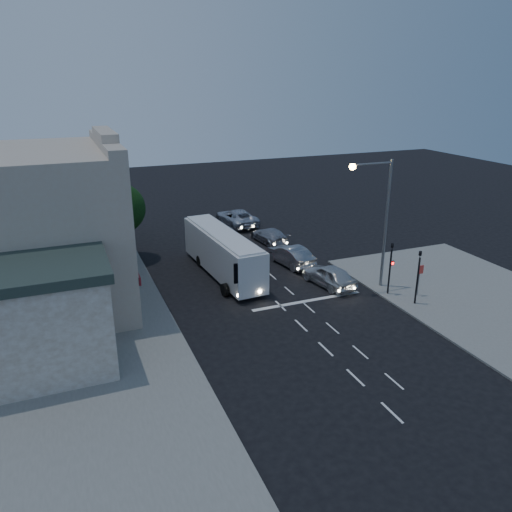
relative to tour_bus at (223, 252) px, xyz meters
name	(u,v)px	position (x,y,z in m)	size (l,w,h in m)	color
ground	(294,319)	(1.74, -8.70, -1.83)	(120.00, 120.00, 0.00)	black
sidewalk_near	(502,309)	(14.74, -12.70, -1.77)	(12.00, 24.00, 0.12)	slate
sidewalk_far	(67,301)	(-11.26, -0.70, -1.77)	(12.00, 50.00, 0.12)	slate
road_markings	(289,295)	(3.03, -5.39, -1.82)	(8.00, 30.55, 0.01)	silver
tour_bus	(223,252)	(0.00, 0.00, 0.00)	(3.00, 11.13, 3.38)	silver
car_suv	(329,275)	(6.40, -4.90, -1.04)	(1.86, 4.61, 1.57)	silver
car_sedan_a	(290,255)	(5.66, -0.04, -1.03)	(1.69, 4.86, 1.60)	gray
car_sedan_b	(269,236)	(6.38, 5.78, -1.15)	(1.89, 4.66, 1.35)	#9B9CA4
car_sedan_c	(237,217)	(5.55, 12.18, -1.00)	(2.74, 5.95, 1.65)	#AEB2BD
traffic_signal_main	(391,262)	(9.34, -7.92, 0.59)	(0.25, 0.35, 4.10)	black
traffic_signal_side	(418,271)	(10.04, -9.90, 0.59)	(0.18, 0.15, 4.10)	black
regulatory_sign	(420,275)	(11.04, -8.94, -0.23)	(0.45, 0.12, 2.20)	slate
streetlight	(379,210)	(9.09, -6.50, 3.91)	(3.32, 0.44, 9.00)	slate
main_building	(41,229)	(-12.21, -0.70, 3.33)	(10.12, 12.00, 11.00)	tan
low_building_south	(35,319)	(-12.76, -9.20, 1.17)	(7.40, 5.40, 5.70)	gray
low_building_north	(50,211)	(-11.76, 11.30, 1.56)	(9.40, 9.40, 6.50)	gray
street_tree	(120,206)	(-6.46, 6.32, 2.67)	(4.00, 4.00, 6.20)	black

